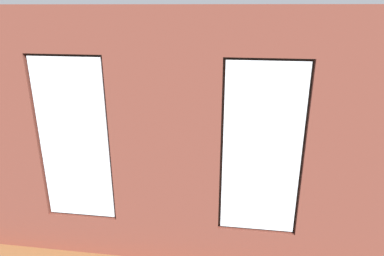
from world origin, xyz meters
TOP-DOWN VIEW (x-y plane):
  - ground_plane at (0.00, 0.00)m, footprint 6.26×5.63m
  - brick_wall_with_windows at (-0.00, 2.43)m, footprint 5.66×0.30m
  - white_wall_right at (2.78, 0.20)m, footprint 0.10×4.63m
  - couch_by_window at (0.75, 1.79)m, footprint 2.01×0.87m
  - couch_left at (-2.13, 0.52)m, footprint 1.03×2.00m
  - coffee_table at (-0.16, -0.26)m, footprint 1.27×0.88m
  - cup_ceramic at (-0.16, -0.26)m, footprint 0.07×0.07m
  - candle_jar at (-0.25, -0.12)m, footprint 0.08×0.08m
  - table_plant_small at (0.22, -0.12)m, footprint 0.11×0.11m
  - remote_silver at (-0.51, -0.41)m, footprint 0.18×0.09m
  - remote_black at (0.00, -0.36)m, footprint 0.17×0.12m
  - media_console at (2.48, -0.04)m, footprint 1.03×0.42m
  - tv_flatscreen at (2.48, -0.04)m, footprint 1.20×0.20m
  - papasan_chair at (1.02, -1.56)m, footprint 1.00×1.00m
  - potted_plant_corner_near_left at (-2.28, -1.83)m, footprint 0.90×0.89m
  - potted_plant_foreground_right at (2.16, -1.78)m, footprint 0.93×1.10m
  - potted_plant_between_couches at (-0.70, 1.74)m, footprint 0.47×0.47m
  - potted_plant_corner_far_left at (-2.28, 1.89)m, footprint 0.58×0.58m
  - potted_plant_by_left_couch at (-1.73, -0.90)m, footprint 0.43×0.43m
  - potted_plant_near_tv at (1.94, 0.94)m, footprint 0.87×0.81m

SIDE VIEW (x-z plane):
  - ground_plane at x=0.00m, z-range -0.10..0.00m
  - media_console at x=2.48m, z-range 0.00..0.46m
  - couch_by_window at x=0.75m, z-range -0.07..0.73m
  - couch_left at x=-2.13m, z-range -0.07..0.73m
  - coffee_table at x=-0.16m, z-range 0.16..0.58m
  - potted_plant_by_left_couch at x=-1.73m, z-range 0.10..0.66m
  - papasan_chair at x=1.02m, z-range 0.10..0.75m
  - remote_silver at x=-0.51m, z-range 0.42..0.44m
  - remote_black at x=0.00m, z-range 0.42..0.44m
  - cup_ceramic at x=-0.16m, z-range 0.42..0.50m
  - candle_jar at x=-0.25m, z-range 0.42..0.55m
  - potted_plant_between_couches at x=-0.70m, z-range 0.10..0.89m
  - table_plant_small at x=0.22m, z-range 0.43..0.60m
  - potted_plant_corner_far_left at x=-2.28m, z-range 0.14..0.96m
  - potted_plant_near_tv at x=1.94m, z-range 0.05..1.24m
  - potted_plant_corner_near_left at x=-2.28m, z-range 0.07..1.28m
  - potted_plant_foreground_right at x=2.16m, z-range 0.11..1.31m
  - tv_flatscreen at x=2.48m, z-range 0.46..1.29m
  - brick_wall_with_windows at x=0.00m, z-range -0.02..3.25m
  - white_wall_right at x=2.78m, z-range 0.00..3.27m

